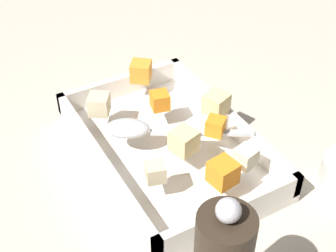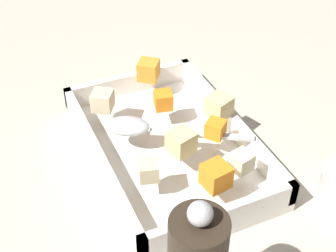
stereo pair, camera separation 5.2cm
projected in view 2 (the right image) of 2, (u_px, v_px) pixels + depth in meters
ground_plane at (173, 146)px, 0.80m from camera, size 4.00×4.00×0.00m
baking_dish at (168, 149)px, 0.77m from camera, size 0.35×0.23×0.05m
carrot_chunk_heap_top at (148, 70)px, 0.85m from camera, size 0.05×0.05×0.03m
carrot_chunk_far_right at (162, 101)px, 0.78m from camera, size 0.03×0.03×0.03m
carrot_chunk_mid_right at (215, 129)px, 0.73m from camera, size 0.04×0.04×0.03m
carrot_chunk_far_left at (216, 176)px, 0.65m from camera, size 0.04×0.04×0.03m
potato_chunk_heap_side at (103, 101)px, 0.78m from camera, size 0.04×0.04×0.03m
potato_chunk_near_left at (241, 162)px, 0.68m from camera, size 0.03×0.03×0.03m
potato_chunk_near_right at (181, 142)px, 0.70m from camera, size 0.04×0.04×0.03m
potato_chunk_center at (219, 106)px, 0.77m from camera, size 0.04×0.04×0.03m
potato_chunk_near_spoon at (149, 171)px, 0.66m from camera, size 0.03×0.03×0.03m
serving_spoon at (137, 127)px, 0.74m from camera, size 0.13×0.20×0.02m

